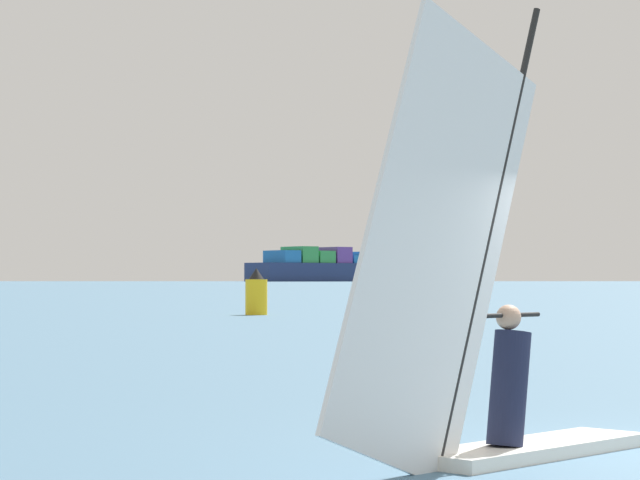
# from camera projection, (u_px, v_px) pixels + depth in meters

# --- Properties ---
(windsurfer) EXTENTS (2.03, 3.93, 4.16)m
(windsurfer) POSITION_uv_depth(u_px,v_px,m) (486.00, 344.00, 11.72)
(windsurfer) COLOR white
(windsurfer) RESTS_ON ground_plane
(cargo_ship) EXTENTS (118.09, 163.52, 31.84)m
(cargo_ship) POSITION_uv_depth(u_px,v_px,m) (365.00, 268.00, 905.14)
(cargo_ship) COLOR navy
(cargo_ship) RESTS_ON ground_plane
(channel_buoy) EXTENTS (0.96, 0.96, 2.05)m
(channel_buoy) POSITION_uv_depth(u_px,v_px,m) (256.00, 294.00, 60.06)
(channel_buoy) COLOR yellow
(channel_buoy) RESTS_ON ground_plane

